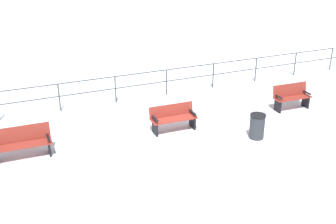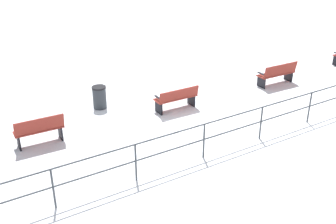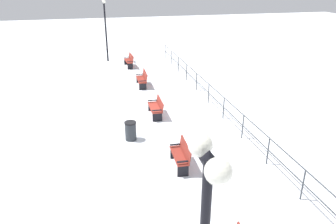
# 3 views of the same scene
# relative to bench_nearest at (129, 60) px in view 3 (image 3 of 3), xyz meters

# --- Properties ---
(ground_plane) EXTENTS (80.00, 80.00, 0.00)m
(ground_plane) POSITION_rel_bench_nearest_xyz_m (-0.04, 9.57, -0.50)
(ground_plane) COLOR white
(ground_plane) RESTS_ON ground
(bench_nearest) EXTENTS (0.59, 1.67, 0.94)m
(bench_nearest) POSITION_rel_bench_nearest_xyz_m (0.00, 0.00, 0.00)
(bench_nearest) COLOR maroon
(bench_nearest) RESTS_ON ground
(bench_second) EXTENTS (0.60, 1.69, 0.92)m
(bench_second) POSITION_rel_bench_nearest_xyz_m (-0.23, 4.79, -0.03)
(bench_second) COLOR maroon
(bench_second) RESTS_ON ground
(bench_third) EXTENTS (0.60, 1.56, 0.86)m
(bench_third) POSITION_rel_bench_nearest_xyz_m (-0.16, 9.57, -0.05)
(bench_third) COLOR maroon
(bench_third) RESTS_ON ground
(bench_fourth) EXTENTS (0.55, 1.46, 0.94)m
(bench_fourth) POSITION_rel_bench_nearest_xyz_m (-0.11, 14.35, -0.01)
(bench_fourth) COLOR maroon
(bench_fourth) RESTS_ON ground
(lamppost_near) EXTENTS (0.26, 0.91, 4.73)m
(lamppost_near) POSITION_rel_bench_nearest_xyz_m (1.48, -2.18, 2.63)
(lamppost_near) COLOR black
(lamppost_near) RESTS_ON ground
(waterfront_railing) EXTENTS (0.05, 23.50, 1.08)m
(waterfront_railing) POSITION_rel_bench_nearest_xyz_m (-3.25, 9.57, 0.24)
(waterfront_railing) COLOR #383D42
(waterfront_railing) RESTS_ON ground
(trash_bin) EXTENTS (0.50, 0.50, 0.82)m
(trash_bin) POSITION_rel_bench_nearest_xyz_m (1.40, 11.81, -0.09)
(trash_bin) COLOR #2D3338
(trash_bin) RESTS_ON ground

